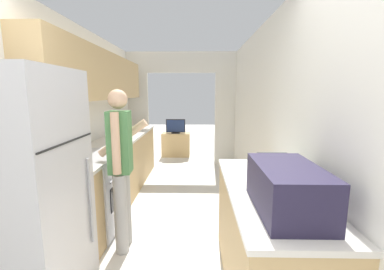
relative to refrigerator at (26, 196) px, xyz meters
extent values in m
cube|color=silver|center=(-0.36, 1.06, 0.35)|extent=(0.06, 7.13, 2.50)
cube|color=tan|center=(-0.17, 2.08, 0.96)|extent=(0.32, 3.38, 0.67)
cube|color=silver|center=(2.10, 1.06, 0.35)|extent=(0.06, 7.13, 2.50)
cube|color=silver|center=(-0.21, 4.06, 0.13)|extent=(0.65, 0.06, 2.05)
cube|color=silver|center=(1.94, 4.06, 0.13)|extent=(0.65, 0.06, 2.05)
cube|color=silver|center=(0.87, 4.06, 1.38)|extent=(2.80, 0.06, 0.45)
cube|color=tan|center=(-0.03, 0.58, -0.46)|extent=(0.60, 0.36, 0.88)
cube|color=silver|center=(-0.03, 0.57, 0.00)|extent=(0.62, 0.38, 0.03)
cube|color=tan|center=(-0.03, 2.66, -0.46)|extent=(0.60, 2.23, 0.88)
cube|color=silver|center=(-0.03, 2.66, 0.00)|extent=(0.62, 2.24, 0.03)
cube|color=tan|center=(1.77, 0.18, -0.46)|extent=(0.60, 1.60, 0.88)
cube|color=silver|center=(1.77, 0.18, 0.00)|extent=(0.62, 1.63, 0.03)
cube|color=#B7B7BC|center=(0.00, 0.00, 0.00)|extent=(0.67, 0.75, 1.79)
cube|color=black|center=(0.34, 0.00, 0.39)|extent=(0.01, 0.72, 0.01)
cylinder|color=#99999E|center=(0.35, 0.24, -0.14)|extent=(0.02, 0.02, 0.72)
cube|color=#B7B7BC|center=(-0.02, 1.15, -0.44)|extent=(0.62, 0.78, 0.91)
cube|color=black|center=(0.29, 1.15, -0.44)|extent=(0.01, 0.53, 0.27)
cylinder|color=#B7B7BC|center=(0.31, 1.15, -0.21)|extent=(0.02, 0.62, 0.02)
cube|color=#B7B7BC|center=(-0.31, 1.15, 0.08)|extent=(0.04, 0.78, 0.14)
cylinder|color=#232328|center=(0.10, 0.98, 0.01)|extent=(0.16, 0.16, 0.01)
cylinder|color=#232328|center=(0.10, 1.32, 0.01)|extent=(0.16, 0.16, 0.01)
cylinder|color=#232328|center=(-0.15, 0.98, 0.01)|extent=(0.16, 0.16, 0.01)
cylinder|color=#232328|center=(-0.15, 1.32, 0.01)|extent=(0.16, 0.16, 0.01)
cylinder|color=#9E9E9E|center=(0.45, 0.69, -0.48)|extent=(0.14, 0.14, 0.83)
cylinder|color=#9E9E9E|center=(0.45, 0.86, -0.48)|extent=(0.14, 0.14, 0.83)
cube|color=#4C844C|center=(0.45, 0.77, 0.24)|extent=(0.22, 0.22, 0.62)
cylinder|color=#DBAD89|center=(0.46, 0.63, 0.26)|extent=(0.08, 0.08, 0.59)
cylinder|color=#DBAD89|center=(0.44, 0.92, 0.26)|extent=(0.53, 0.11, 0.40)
sphere|color=#DBAD89|center=(0.45, 0.77, 0.66)|extent=(0.19, 0.19, 0.19)
cube|color=#231E38|center=(1.77, -0.22, 0.11)|extent=(0.36, 0.64, 0.18)
cube|color=#231E38|center=(1.77, -0.22, 0.25)|extent=(0.36, 0.64, 0.10)
cube|color=#2D2D33|center=(1.77, 0.11, 0.25)|extent=(0.22, 0.02, 0.10)
cube|color=#33894C|center=(1.78, 0.29, 0.03)|extent=(0.23, 0.28, 0.03)
cube|color=white|center=(1.76, 0.29, 0.06)|extent=(0.20, 0.25, 0.03)
cube|color=tan|center=(0.67, 4.78, -0.60)|extent=(0.71, 0.42, 0.60)
cube|color=black|center=(0.67, 4.74, -0.29)|extent=(0.21, 0.16, 0.02)
cube|color=black|center=(0.67, 4.74, -0.11)|extent=(0.49, 0.04, 0.34)
cube|color=navy|center=(0.67, 4.72, -0.11)|extent=(0.45, 0.01, 0.30)
camera|label=1|loc=(1.22, -1.71, 0.73)|focal=24.00mm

